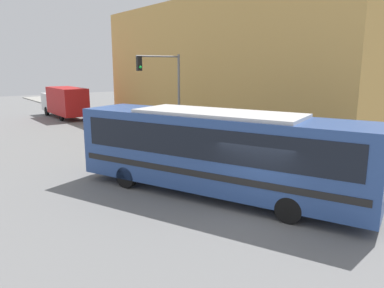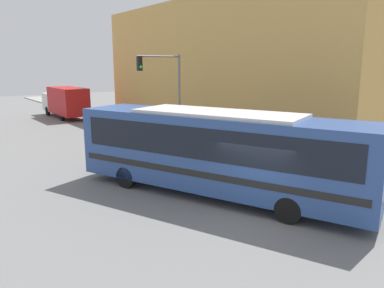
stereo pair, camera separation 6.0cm
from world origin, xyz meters
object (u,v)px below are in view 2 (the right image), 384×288
Objects in this scene: pedestrian_mid_block at (172,120)px; city_bus at (217,148)px; pedestrian_near_corner at (184,124)px; fire_hydrant at (303,165)px; parking_meter at (196,130)px; traffic_light_pole at (166,82)px; delivery_truck at (65,101)px.

city_bus is at bearing -116.46° from pedestrian_mid_block.
pedestrian_mid_block is (0.65, 2.45, -0.08)m from pedestrian_near_corner.
fire_hydrant is 8.47m from parking_meter.
traffic_light_pole is 4.52× the size of parking_meter.
parking_meter is 0.70× the size of pedestrian_near_corner.
fire_hydrant is 10.89m from pedestrian_near_corner.
pedestrian_mid_block is (2.31, 2.80, -3.04)m from traffic_light_pole.
pedestrian_mid_block is (1.38, 4.85, -0.01)m from parking_meter.
delivery_truck is 4.44× the size of pedestrian_near_corner.
pedestrian_near_corner is at bearing 86.15° from fire_hydrant.
parking_meter is 2.51m from pedestrian_near_corner.
city_bus is 6.72× the size of pedestrian_near_corner.
city_bus is at bearing 176.56° from fire_hydrant.
city_bus reaches higher than delivery_truck.
pedestrian_near_corner is at bearing 73.04° from parking_meter.
pedestrian_mid_block reaches higher than parking_meter.
city_bus is 11.20m from traffic_light_pole.
fire_hydrant is at bearing -25.41° from city_bus.
traffic_light_pole is 3.77m from parking_meter.
city_bus is at bearing -118.88° from pedestrian_near_corner.
parking_meter is at bearing 36.06° from city_bus.
parking_meter is at bearing -81.92° from delivery_truck.
delivery_truck is 10.60× the size of fire_hydrant.
fire_hydrant is at bearing -95.93° from pedestrian_mid_block.
city_bus is at bearing -95.54° from delivery_truck.
city_bus is at bearing -121.97° from parking_meter.
traffic_light_pole is at bearing -129.50° from pedestrian_mid_block.
pedestrian_mid_block is (6.47, 13.00, -0.97)m from city_bus.
traffic_light_pole reaches higher than pedestrian_near_corner.
city_bus is 16.05× the size of fire_hydrant.
delivery_truck reaches higher than pedestrian_mid_block.
fire_hydrant is at bearing -90.00° from parking_meter.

